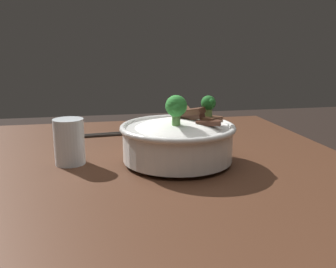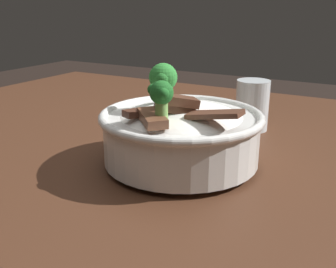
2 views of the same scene
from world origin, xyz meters
name	(u,v)px [view 1 (image 1 of 2)]	position (x,y,z in m)	size (l,w,h in m)	color
dining_table	(145,237)	(0.00, 0.00, 0.72)	(1.16, 0.93, 0.81)	#472819
rice_bowl	(178,138)	(-0.13, 0.09, 0.86)	(0.23, 0.23, 0.15)	white
drinking_glass	(70,144)	(-0.16, -0.13, 0.85)	(0.06, 0.06, 0.09)	white
chopsticks_pair	(118,134)	(-0.39, -0.02, 0.81)	(0.04, 0.21, 0.01)	#28231E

